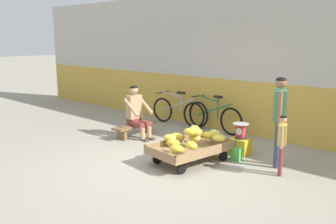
{
  "coord_description": "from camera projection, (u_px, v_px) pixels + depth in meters",
  "views": [
    {
      "loc": [
        3.99,
        -4.19,
        2.15
      ],
      "look_at": [
        -0.62,
        0.89,
        0.75
      ],
      "focal_mm": 38.65,
      "sensor_mm": 36.0,
      "label": 1
    }
  ],
  "objects": [
    {
      "name": "vendor_seated",
      "position": [
        137.0,
        112.0,
        7.94
      ],
      "size": [
        0.7,
        0.51,
        1.14
      ],
      "color": "tan",
      "rests_on": "ground"
    },
    {
      "name": "ground_plane",
      "position": [
        160.0,
        168.0,
        6.1
      ],
      "size": [
        80.0,
        80.0,
        0.0
      ],
      "primitive_type": "plane",
      "color": "gray"
    },
    {
      "name": "plastic_crate",
      "position": [
        240.0,
        146.0,
        6.83
      ],
      "size": [
        0.36,
        0.28,
        0.3
      ],
      "color": "gold",
      "rests_on": "ground"
    },
    {
      "name": "weighing_scale",
      "position": [
        241.0,
        131.0,
        6.77
      ],
      "size": [
        0.3,
        0.3,
        0.29
      ],
      "color": "#28282D",
      "rests_on": "plastic_crate"
    },
    {
      "name": "bicycle_near_left",
      "position": [
        178.0,
        111.0,
        9.1
      ],
      "size": [
        1.66,
        0.48,
        0.86
      ],
      "color": "black",
      "rests_on": "ground"
    },
    {
      "name": "low_bench",
      "position": [
        134.0,
        127.0,
        8.08
      ],
      "size": [
        0.34,
        1.11,
        0.27
      ],
      "color": "brown",
      "rests_on": "ground"
    },
    {
      "name": "back_wall",
      "position": [
        254.0,
        63.0,
        8.0
      ],
      "size": [
        16.0,
        0.3,
        3.23
      ],
      "color": "gold",
      "rests_on": "ground"
    },
    {
      "name": "customer_adult",
      "position": [
        279.0,
        112.0,
        6.01
      ],
      "size": [
        0.32,
        0.45,
        1.53
      ],
      "color": "#38425B",
      "rests_on": "ground"
    },
    {
      "name": "shopping_bag",
      "position": [
        236.0,
        154.0,
        6.48
      ],
      "size": [
        0.18,
        0.12,
        0.24
      ],
      "primitive_type": "cube",
      "color": "green",
      "rests_on": "ground"
    },
    {
      "name": "customer_child",
      "position": [
        282.0,
        139.0,
        5.69
      ],
      "size": [
        0.19,
        0.29,
        0.98
      ],
      "color": "brown",
      "rests_on": "ground"
    },
    {
      "name": "bicycle_far_left",
      "position": [
        214.0,
        116.0,
        8.49
      ],
      "size": [
        1.65,
        0.48,
        0.86
      ],
      "color": "black",
      "rests_on": "ground"
    },
    {
      "name": "banana_cart",
      "position": [
        191.0,
        149.0,
        6.36
      ],
      "size": [
        1.03,
        1.54,
        0.36
      ],
      "color": "#99754C",
      "rests_on": "ground"
    },
    {
      "name": "banana_pile",
      "position": [
        193.0,
        137.0,
        6.31
      ],
      "size": [
        0.94,
        1.43,
        0.26
      ],
      "color": "yellow",
      "rests_on": "banana_cart"
    }
  ]
}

